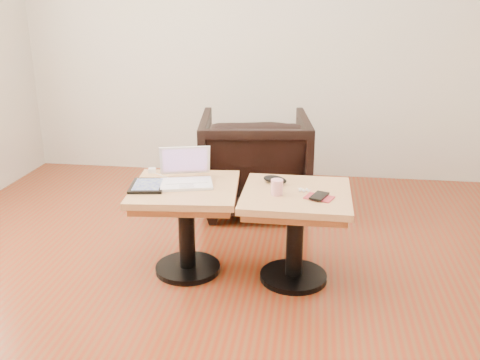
# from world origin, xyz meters

# --- Properties ---
(room_shell) EXTENTS (4.52, 4.52, 2.71)m
(room_shell) POSITION_xyz_m (0.00, 0.00, 1.35)
(room_shell) COLOR brown
(room_shell) RESTS_ON ground
(side_table_left) EXTENTS (0.64, 0.64, 0.53)m
(side_table_left) POSITION_xyz_m (-0.35, 0.32, 0.40)
(side_table_left) COLOR black
(side_table_left) RESTS_ON ground
(side_table_right) EXTENTS (0.59, 0.59, 0.53)m
(side_table_right) POSITION_xyz_m (0.27, 0.31, 0.40)
(side_table_right) COLOR black
(side_table_right) RESTS_ON ground
(laptop) EXTENTS (0.35, 0.34, 0.20)m
(laptop) POSITION_xyz_m (-0.36, 0.38, 0.58)
(laptop) COLOR white
(laptop) RESTS_ON side_table_left
(tablet) EXTENTS (0.22, 0.26, 0.02)m
(tablet) POSITION_xyz_m (-0.56, 0.27, 0.54)
(tablet) COLOR black
(tablet) RESTS_ON side_table_left
(charging_adapter) EXTENTS (0.05, 0.05, 0.03)m
(charging_adapter) POSITION_xyz_m (-0.61, 0.53, 0.55)
(charging_adapter) COLOR white
(charging_adapter) RESTS_ON side_table_left
(glasses_case) EXTENTS (0.16, 0.12, 0.05)m
(glasses_case) POSITION_xyz_m (0.14, 0.43, 0.56)
(glasses_case) COLOR black
(glasses_case) RESTS_ON side_table_right
(striped_cup) EXTENTS (0.08, 0.08, 0.08)m
(striped_cup) POSITION_xyz_m (0.17, 0.25, 0.58)
(striped_cup) COLOR #EC5C73
(striped_cup) RESTS_ON side_table_right
(earbuds_tangle) EXTENTS (0.07, 0.06, 0.01)m
(earbuds_tangle) POSITION_xyz_m (0.31, 0.33, 0.54)
(earbuds_tangle) COLOR white
(earbuds_tangle) RESTS_ON side_table_right
(phone_on_sleeve) EXTENTS (0.17, 0.14, 0.02)m
(phone_on_sleeve) POSITION_xyz_m (0.40, 0.23, 0.54)
(phone_on_sleeve) COLOR #A82F24
(phone_on_sleeve) RESTS_ON side_table_right
(armchair) EXTENTS (0.89, 0.91, 0.74)m
(armchair) POSITION_xyz_m (-0.08, 1.38, 0.37)
(armchair) COLOR black
(armchair) RESTS_ON ground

